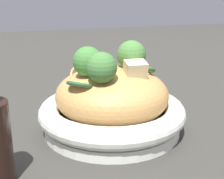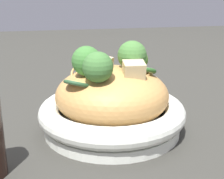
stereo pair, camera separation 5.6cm
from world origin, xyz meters
TOP-DOWN VIEW (x-y plane):
  - ground_plane at (0.00, 0.00)m, footprint 3.00×3.00m
  - serving_bowl at (0.00, 0.00)m, footprint 0.26×0.26m
  - noodle_heap at (0.00, 0.00)m, footprint 0.20×0.20m
  - broccoli_florets at (0.01, 0.01)m, footprint 0.16×0.17m
  - carrot_coins at (-0.04, -0.01)m, footprint 0.05×0.06m
  - zucchini_slices at (-0.01, -0.01)m, footprint 0.18×0.10m
  - chicken_chunks at (0.01, -0.01)m, footprint 0.09×0.10m

SIDE VIEW (x-z plane):
  - ground_plane at x=0.00m, z-range 0.00..0.00m
  - serving_bowl at x=0.00m, z-range 0.00..0.06m
  - noodle_heap at x=0.00m, z-range 0.02..0.12m
  - zucchini_slices at x=-0.01m, z-range 0.09..0.13m
  - carrot_coins at x=-0.04m, z-range 0.10..0.13m
  - chicken_chunks at x=0.01m, z-range 0.10..0.14m
  - broccoli_florets at x=0.01m, z-range 0.09..0.17m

